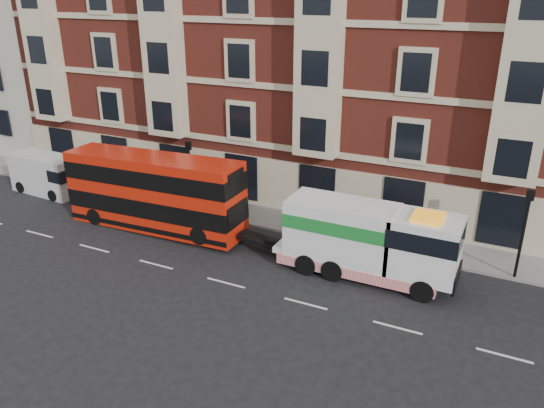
{
  "coord_description": "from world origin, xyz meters",
  "views": [
    {
      "loc": [
        11.25,
        -18.24,
        12.7
      ],
      "look_at": [
        0.44,
        4.0,
        2.56
      ],
      "focal_mm": 35.0,
      "sensor_mm": 36.0,
      "label": 1
    }
  ],
  "objects_px": {
    "tow_truck": "(365,240)",
    "box_van": "(46,174)",
    "double_decker_bus": "(154,191)",
    "pedestrian": "(154,181)"
  },
  "relations": [
    {
      "from": "tow_truck",
      "to": "box_van",
      "type": "distance_m",
      "value": 22.2
    },
    {
      "from": "double_decker_bus",
      "to": "box_van",
      "type": "distance_m",
      "value": 10.25
    },
    {
      "from": "double_decker_bus",
      "to": "pedestrian",
      "type": "relative_size",
      "value": 6.98
    },
    {
      "from": "tow_truck",
      "to": "pedestrian",
      "type": "xyz_separation_m",
      "value": [
        -15.54,
        4.37,
        -0.96
      ]
    },
    {
      "from": "tow_truck",
      "to": "box_van",
      "type": "height_order",
      "value": "tow_truck"
    },
    {
      "from": "pedestrian",
      "to": "tow_truck",
      "type": "bearing_deg",
      "value": -14.85
    },
    {
      "from": "box_van",
      "to": "tow_truck",
      "type": "bearing_deg",
      "value": -0.51
    },
    {
      "from": "box_van",
      "to": "pedestrian",
      "type": "xyz_separation_m",
      "value": [
        6.6,
        2.84,
        -0.35
      ]
    },
    {
      "from": "pedestrian",
      "to": "double_decker_bus",
      "type": "bearing_deg",
      "value": -50.58
    },
    {
      "from": "double_decker_bus",
      "to": "pedestrian",
      "type": "bearing_deg",
      "value": 128.57
    }
  ]
}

